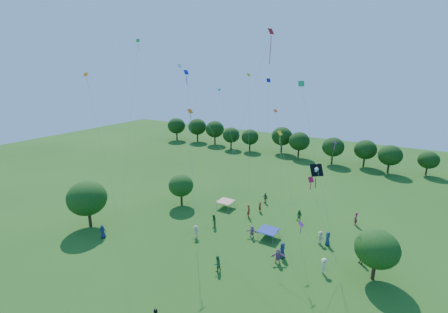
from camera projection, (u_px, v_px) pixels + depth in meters
near_tree_west at (87, 198)px, 39.11m from camera, size 5.04×5.04×6.37m
near_tree_north at (181, 185)px, 45.77m from camera, size 3.79×3.79×4.97m
near_tree_east at (377, 249)px, 29.09m from camera, size 4.16×4.16×5.34m
treeline at (308, 142)px, 70.08m from camera, size 88.01×8.77×6.77m
tent_red_stripe at (226, 201)px, 45.47m from camera, size 2.20×2.20×1.10m
tent_blue at (268, 230)px, 37.21m from camera, size 2.20×2.20×1.10m
crowd_person_0 at (103, 232)px, 37.25m from camera, size 0.79×0.96×1.71m
crowd_person_1 at (260, 207)px, 44.20m from camera, size 0.54×0.67×1.56m
crowd_person_2 at (299, 216)px, 41.34m from camera, size 0.91×0.62×1.68m
crowd_person_3 at (196, 231)px, 37.35m from camera, size 1.09×0.55×1.63m
crowd_person_4 at (265, 198)px, 47.19m from camera, size 1.07×0.79×1.65m
crowd_person_5 at (252, 232)px, 37.41m from camera, size 1.51×0.80×1.54m
crowd_person_6 at (328, 239)px, 35.66m from camera, size 0.76×0.97×1.75m
crowd_person_7 at (356, 219)px, 40.33m from camera, size 0.47×0.70×1.82m
crowd_person_8 at (214, 221)px, 39.83m from camera, size 0.78×0.99×1.78m
crowd_person_9 at (321, 237)px, 36.01m from camera, size 1.16×0.78×1.64m
crowd_person_10 at (361, 256)px, 32.29m from camera, size 1.08×0.95×1.71m
crowd_person_11 at (278, 256)px, 32.33m from camera, size 1.65×1.27×1.69m
crowd_person_12 at (282, 250)px, 33.26m from camera, size 0.67×1.00×1.86m
crowd_person_13 at (249, 211)px, 42.52m from camera, size 0.71×0.84×1.90m
crowd_person_14 at (217, 264)px, 31.07m from camera, size 0.65×0.93×1.71m
crowd_person_15 at (324, 266)px, 30.74m from camera, size 1.19×1.08×1.70m
pirate_kite at (315, 171)px, 28.94m from camera, size 7.10×2.59×10.12m
red_high_kite at (258, 74)px, 33.19m from camera, size 5.27×6.04×23.26m
small_kite_0 at (317, 202)px, 25.23m from camera, size 2.23×5.69×10.69m
small_kite_1 at (94, 113)px, 35.82m from camera, size 2.31×1.05×18.64m
small_kite_2 at (281, 153)px, 33.34m from camera, size 2.54×2.74×12.40m
small_kite_3 at (314, 151)px, 24.90m from camera, size 3.57×5.48×18.11m
small_kite_4 at (268, 114)px, 40.18m from camera, size 0.74×2.22×17.90m
small_kite_5 at (329, 168)px, 34.26m from camera, size 1.67×1.53×11.39m
small_kite_6 at (195, 96)px, 48.02m from camera, size 13.71×2.27×19.90m
small_kite_7 at (229, 126)px, 44.68m from camera, size 5.22×0.39×16.32m
small_kite_8 at (191, 135)px, 34.27m from camera, size 2.49×2.96×14.63m
small_kite_9 at (283, 149)px, 35.02m from camera, size 2.68×3.25×14.68m
small_kite_10 at (249, 118)px, 40.37m from camera, size 1.00×0.86×18.53m
small_kite_11 at (132, 101)px, 36.66m from camera, size 2.14×3.74×22.47m
small_kite_12 at (189, 112)px, 33.68m from camera, size 3.10×3.09×18.92m
small_kite_13 at (306, 232)px, 27.99m from camera, size 3.10×3.21×5.37m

